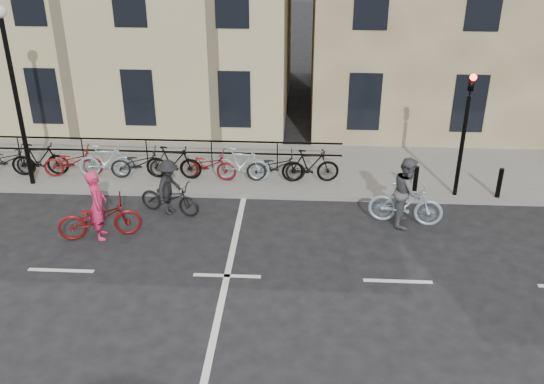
# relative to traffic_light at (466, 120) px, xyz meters

# --- Properties ---
(ground) EXTENTS (120.00, 120.00, 0.00)m
(ground) POSITION_rel_traffic_light_xyz_m (-6.20, -4.34, -2.45)
(ground) COLOR black
(ground) RESTS_ON ground
(sidewalk) EXTENTS (46.00, 4.00, 0.15)m
(sidewalk) POSITION_rel_traffic_light_xyz_m (-10.20, 1.66, -2.38)
(sidewalk) COLOR slate
(sidewalk) RESTS_ON ground
(traffic_light) EXTENTS (0.18, 0.30, 3.90)m
(traffic_light) POSITION_rel_traffic_light_xyz_m (0.00, 0.00, 0.00)
(traffic_light) COLOR black
(traffic_light) RESTS_ON sidewalk
(lamp_post) EXTENTS (0.36, 0.36, 5.28)m
(lamp_post) POSITION_rel_traffic_light_xyz_m (-12.70, 0.06, 1.04)
(lamp_post) COLOR black
(lamp_post) RESTS_ON sidewalk
(bollard_east) EXTENTS (0.14, 0.14, 0.90)m
(bollard_east) POSITION_rel_traffic_light_xyz_m (-1.20, -0.09, -1.85)
(bollard_east) COLOR black
(bollard_east) RESTS_ON sidewalk
(bollard_west) EXTENTS (0.14, 0.14, 0.90)m
(bollard_west) POSITION_rel_traffic_light_xyz_m (1.20, -0.09, -1.85)
(bollard_west) COLOR black
(bollard_west) RESTS_ON sidewalk
(parked_bikes) EXTENTS (11.45, 1.23, 1.05)m
(parked_bikes) POSITION_rel_traffic_light_xyz_m (-9.02, 0.70, -1.81)
(parked_bikes) COLOR black
(parked_bikes) RESTS_ON sidewalk
(cyclist_pink) EXTENTS (2.24, 1.29, 1.89)m
(cyclist_pink) POSITION_rel_traffic_light_xyz_m (-9.70, -2.72, -1.80)
(cyclist_pink) COLOR maroon
(cyclist_pink) RESTS_ON ground
(cyclist_grey) EXTENTS (2.06, 1.05, 1.93)m
(cyclist_grey) POSITION_rel_traffic_light_xyz_m (-1.68, -1.55, -1.67)
(cyclist_grey) COLOR #9AB9CA
(cyclist_grey) RESTS_ON ground
(cyclist_dark) EXTENTS (1.90, 1.16, 1.60)m
(cyclist_dark) POSITION_rel_traffic_light_xyz_m (-8.17, -1.30, -1.82)
(cyclist_dark) COLOR black
(cyclist_dark) RESTS_ON ground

